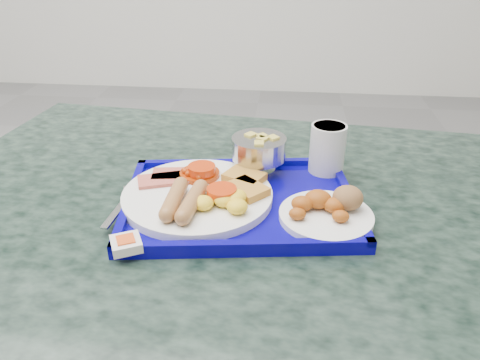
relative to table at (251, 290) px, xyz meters
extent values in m
cylinder|color=gray|center=(0.00, 0.00, -0.20)|extent=(0.12, 0.12, 0.72)
cube|color=black|center=(0.00, 0.00, 0.18)|extent=(1.35, 0.97, 0.04)
cube|color=#080286|center=(-0.02, -0.02, 0.21)|extent=(0.43, 0.34, 0.01)
cube|color=#080286|center=(-0.04, 0.12, 0.22)|extent=(0.40, 0.07, 0.01)
cube|color=#080286|center=(0.00, -0.15, 0.22)|extent=(0.40, 0.07, 0.01)
cube|color=#080286|center=(0.17, 0.01, 0.22)|extent=(0.05, 0.29, 0.01)
cube|color=#080286|center=(-0.21, -0.04, 0.22)|extent=(0.05, 0.29, 0.01)
cylinder|color=white|center=(-0.10, -0.02, 0.22)|extent=(0.26, 0.26, 0.01)
cube|color=#CB5E51|center=(-0.15, 0.04, 0.24)|extent=(0.10, 0.06, 0.01)
cube|color=#CB5E51|center=(-0.16, 0.01, 0.24)|extent=(0.10, 0.07, 0.01)
cylinder|color=#A33206|center=(-0.10, 0.04, 0.24)|extent=(0.07, 0.07, 0.01)
sphere|color=#A33206|center=(-0.11, 0.05, 0.24)|extent=(0.01, 0.01, 0.01)
sphere|color=#A33206|center=(-0.09, 0.03, 0.24)|extent=(0.01, 0.01, 0.01)
sphere|color=#A33206|center=(-0.13, 0.03, 0.24)|extent=(0.01, 0.01, 0.01)
sphere|color=#A33206|center=(-0.09, 0.06, 0.24)|extent=(0.01, 0.01, 0.01)
sphere|color=#A33206|center=(-0.12, 0.03, 0.24)|extent=(0.01, 0.01, 0.01)
sphere|color=#A33206|center=(-0.13, 0.04, 0.24)|extent=(0.01, 0.01, 0.01)
sphere|color=#A33206|center=(-0.12, 0.02, 0.24)|extent=(0.01, 0.01, 0.01)
sphere|color=#A33206|center=(-0.10, 0.06, 0.24)|extent=(0.01, 0.01, 0.01)
sphere|color=#A33206|center=(-0.10, 0.03, 0.24)|extent=(0.01, 0.01, 0.01)
sphere|color=#A33206|center=(-0.10, 0.02, 0.24)|extent=(0.01, 0.01, 0.01)
sphere|color=#A33206|center=(-0.09, 0.06, 0.24)|extent=(0.01, 0.01, 0.01)
sphere|color=#A33206|center=(-0.12, 0.04, 0.24)|extent=(0.01, 0.01, 0.01)
sphere|color=#A33206|center=(-0.12, 0.04, 0.24)|extent=(0.01, 0.01, 0.01)
sphere|color=#A33206|center=(-0.11, 0.02, 0.24)|extent=(0.01, 0.01, 0.01)
sphere|color=#A33206|center=(-0.12, 0.03, 0.24)|extent=(0.01, 0.01, 0.01)
sphere|color=#A33206|center=(-0.10, 0.01, 0.24)|extent=(0.01, 0.01, 0.01)
sphere|color=#A33206|center=(-0.10, 0.02, 0.24)|extent=(0.01, 0.01, 0.01)
cube|color=#B97E2E|center=(-0.02, 0.03, 0.24)|extent=(0.08, 0.08, 0.01)
cube|color=#B97E2E|center=(-0.01, -0.01, 0.24)|extent=(0.08, 0.08, 0.01)
cylinder|color=brown|center=(-0.12, -0.07, 0.25)|extent=(0.03, 0.10, 0.03)
cylinder|color=brown|center=(-0.09, -0.07, 0.25)|extent=(0.04, 0.10, 0.03)
ellipsoid|color=yellow|center=(-0.06, -0.04, 0.24)|extent=(0.04, 0.04, 0.02)
ellipsoid|color=yellow|center=(-0.02, -0.05, 0.24)|extent=(0.03, 0.03, 0.02)
ellipsoid|color=yellow|center=(-0.03, -0.06, 0.24)|extent=(0.03, 0.03, 0.02)
ellipsoid|color=yellow|center=(-0.02, -0.05, 0.24)|extent=(0.03, 0.03, 0.02)
ellipsoid|color=yellow|center=(-0.08, -0.07, 0.24)|extent=(0.03, 0.03, 0.02)
ellipsoid|color=yellow|center=(-0.02, -0.08, 0.24)|extent=(0.03, 0.03, 0.02)
ellipsoid|color=yellow|center=(-0.05, -0.04, 0.24)|extent=(0.03, 0.03, 0.02)
ellipsoid|color=yellow|center=(-0.03, -0.06, 0.24)|extent=(0.03, 0.03, 0.02)
ellipsoid|color=yellow|center=(-0.04, -0.06, 0.24)|extent=(0.04, 0.04, 0.02)
ellipsoid|color=yellow|center=(-0.05, -0.04, 0.24)|extent=(0.03, 0.03, 0.02)
ellipsoid|color=yellow|center=(-0.06, -0.04, 0.24)|extent=(0.03, 0.03, 0.02)
cylinder|color=#AF2204|center=(-0.10, 0.03, 0.25)|extent=(0.05, 0.05, 0.01)
cylinder|color=#AF2204|center=(-0.05, -0.04, 0.25)|extent=(0.05, 0.05, 0.01)
cylinder|color=white|center=(0.12, -0.06, 0.22)|extent=(0.15, 0.15, 0.01)
ellipsoid|color=#A54E13|center=(0.15, -0.08, 0.24)|extent=(0.03, 0.02, 0.02)
ellipsoid|color=#A54E13|center=(0.14, -0.05, 0.24)|extent=(0.04, 0.03, 0.02)
ellipsoid|color=#A54E13|center=(0.11, -0.04, 0.24)|extent=(0.05, 0.04, 0.03)
ellipsoid|color=#A54E13|center=(0.09, -0.05, 0.24)|extent=(0.04, 0.03, 0.02)
ellipsoid|color=#A54E13|center=(0.08, -0.08, 0.24)|extent=(0.03, 0.02, 0.02)
ellipsoid|color=brown|center=(0.16, -0.04, 0.25)|extent=(0.05, 0.05, 0.04)
cylinder|color=#A8A8AA|center=(0.00, 0.10, 0.22)|extent=(0.07, 0.07, 0.01)
cylinder|color=#A8A8AA|center=(0.00, 0.10, 0.24)|extent=(0.02, 0.02, 0.02)
cylinder|color=#A8A8AA|center=(0.00, 0.10, 0.27)|extent=(0.10, 0.10, 0.04)
cube|color=#E6D357|center=(0.00, 0.07, 0.28)|extent=(0.02, 0.02, 0.02)
cube|color=#E6D357|center=(0.01, 0.11, 0.28)|extent=(0.03, 0.03, 0.02)
cube|color=#E6D357|center=(-0.01, 0.11, 0.28)|extent=(0.03, 0.03, 0.02)
cube|color=#E6D357|center=(0.03, 0.10, 0.28)|extent=(0.03, 0.03, 0.02)
cube|color=#E6D357|center=(0.01, 0.10, 0.28)|extent=(0.03, 0.02, 0.02)
cylinder|color=silver|center=(0.13, 0.12, 0.26)|extent=(0.07, 0.07, 0.09)
cylinder|color=orange|center=(0.13, 0.12, 0.31)|extent=(0.06, 0.06, 0.01)
cube|color=#A8A8AA|center=(-0.21, -0.05, 0.22)|extent=(0.05, 0.12, 0.00)
ellipsoid|color=#A8A8AA|center=(-0.19, 0.03, 0.22)|extent=(0.04, 0.05, 0.01)
cube|color=#A8A8AA|center=(-0.22, -0.04, 0.22)|extent=(0.02, 0.17, 0.00)
cube|color=white|center=(-0.17, -0.17, 0.23)|extent=(0.06, 0.06, 0.02)
cube|color=#EC511A|center=(-0.17, -0.17, 0.23)|extent=(0.03, 0.03, 0.00)
camera|label=1|loc=(0.05, -0.72, 0.64)|focal=35.00mm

